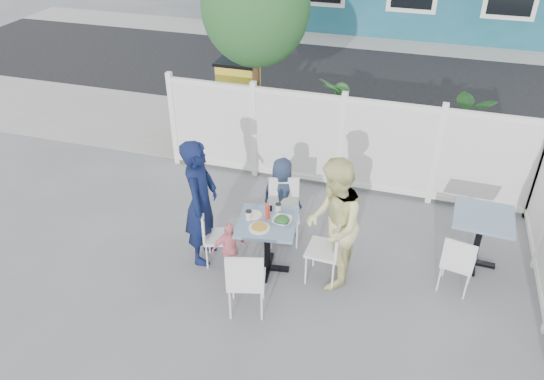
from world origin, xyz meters
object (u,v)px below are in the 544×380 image
(chair_right, at_px, (331,245))
(chair_near, at_px, (246,279))
(spare_table, at_px, (481,227))
(chair_back, at_px, (284,206))
(main_table, at_px, (267,232))
(chair_left, at_px, (213,232))
(man, at_px, (201,202))
(woman, at_px, (333,225))
(boy, at_px, (282,196))
(toddler, at_px, (229,249))
(utility_cabinet, at_px, (239,98))

(chair_right, bearing_deg, chair_near, 140.24)
(spare_table, height_order, chair_back, chair_back)
(main_table, xyz_separation_m, chair_right, (0.82, 0.04, -0.05))
(chair_left, height_order, man, man)
(main_table, xyz_separation_m, woman, (0.83, 0.04, 0.27))
(chair_right, distance_m, boy, 1.25)
(boy, height_order, toddler, boy)
(chair_near, height_order, boy, boy)
(chair_back, distance_m, chair_near, 1.57)
(main_table, height_order, toddler, toddler)
(main_table, bearing_deg, chair_near, -89.74)
(utility_cabinet, xyz_separation_m, woman, (2.61, -3.84, 0.20))
(utility_cabinet, height_order, chair_back, utility_cabinet)
(utility_cabinet, height_order, spare_table, utility_cabinet)
(chair_left, bearing_deg, chair_back, 118.70)
(chair_back, bearing_deg, chair_near, 72.69)
(woman, bearing_deg, main_table, -96.84)
(toddler, bearing_deg, boy, 37.15)
(boy, bearing_deg, man, 49.57)
(chair_near, distance_m, woman, 1.25)
(utility_cabinet, bearing_deg, toddler, -71.40)
(chair_left, relative_size, chair_near, 0.87)
(man, bearing_deg, boy, -49.76)
(chair_left, height_order, toddler, chair_left)
(chair_right, bearing_deg, woman, -61.70)
(chair_near, distance_m, man, 1.29)
(chair_right, xyz_separation_m, chair_near, (-0.81, -0.89, -0.00))
(spare_table, bearing_deg, chair_near, -146.02)
(main_table, bearing_deg, chair_back, 88.70)
(woman, distance_m, toddler, 1.38)
(woman, relative_size, toddler, 2.19)
(chair_near, xyz_separation_m, toddler, (-0.44, 0.63, -0.16))
(utility_cabinet, distance_m, toddler, 4.32)
(chair_right, xyz_separation_m, toddler, (-1.26, -0.26, -0.16))
(man, relative_size, toddler, 2.21)
(spare_table, distance_m, woman, 2.01)
(utility_cabinet, height_order, woman, woman)
(man, height_order, toddler, man)
(man, distance_m, woman, 1.73)
(woman, distance_m, boy, 1.29)
(main_table, height_order, chair_left, chair_left)
(main_table, distance_m, chair_left, 0.74)
(utility_cabinet, distance_m, spare_table, 5.31)
(main_table, height_order, boy, boy)
(utility_cabinet, xyz_separation_m, chair_right, (2.60, -3.84, -0.12))
(chair_right, bearing_deg, chair_back, 52.30)
(main_table, bearing_deg, spare_table, 19.25)
(utility_cabinet, distance_m, chair_near, 5.06)
(spare_table, bearing_deg, chair_back, -175.80)
(boy, relative_size, toddler, 1.45)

